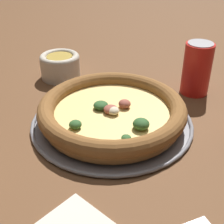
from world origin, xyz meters
name	(u,v)px	position (x,y,z in m)	size (l,w,h in m)	color
ground_plane	(112,123)	(0.00, 0.00, 0.00)	(3.00, 3.00, 0.00)	brown
pizza_tray	(112,122)	(0.00, 0.00, 0.00)	(0.33, 0.33, 0.01)	gray
pizza	(112,111)	(0.00, 0.00, 0.03)	(0.30, 0.30, 0.04)	#BC7F42
bowl_near	(60,65)	(-0.20, 0.16, 0.03)	(0.10, 0.10, 0.06)	beige
beverage_can	(197,69)	(0.14, 0.20, 0.06)	(0.07, 0.07, 0.12)	red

